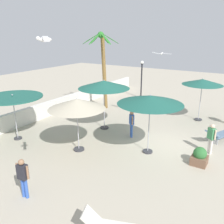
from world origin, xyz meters
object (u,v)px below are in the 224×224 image
Objects in this scene: patio_umbrella_4 at (104,85)px; planter at (200,157)px; patio_umbrella_0 at (13,98)px; patio_umbrella_1 at (77,104)px; palm_tree_0 at (103,63)px; guest_1 at (23,175)px; seagull_0 at (44,39)px; patio_umbrella_2 at (203,82)px; seagull_1 at (162,54)px; lamp_post_1 at (142,78)px; patio_umbrella_3 at (150,100)px; guest_0 at (211,136)px; guest_3 at (132,122)px; lounge_chair_1 at (219,135)px.

planter is (-1.36, -6.13, -2.43)m from patio_umbrella_4.
patio_umbrella_1 reaches higher than patio_umbrella_0.
guest_1 is (-10.55, -3.61, -2.69)m from palm_tree_0.
seagull_0 is (-3.35, -6.41, 3.20)m from patio_umbrella_0.
patio_umbrella_2 is at bearing -16.21° from guest_1.
seagull_0 is at bearing -117.55° from patio_umbrella_0.
patio_umbrella_0 is at bearing 140.18° from patio_umbrella_4.
seagull_1 reaches higher than guest_1.
lamp_post_1 is at bearing 9.00° from patio_umbrella_4.
seagull_1 is (9.47, 0.43, -0.99)m from seagull_0.
patio_umbrella_4 reaches higher than patio_umbrella_2.
patio_umbrella_1 is at bearing 117.93° from patio_umbrella_3.
palm_tree_0 is at bearing 167.06° from lamp_post_1.
guest_1 is (-3.17, -4.57, -1.46)m from patio_umbrella_0.
guest_0 is at bearing -120.73° from seagull_1.
seagull_1 is (-1.25, -5.03, 0.97)m from palm_tree_0.
palm_tree_0 is at bearing 50.00° from guest_3.
guest_3 reaches higher than guest_0.
seagull_0 reaches higher than lamp_post_1.
guest_0 is at bearing -86.08° from guest_3.
seagull_1 is at bearing 59.27° from guest_0.
seagull_0 reaches higher than patio_umbrella_2.
palm_tree_0 is 9.53m from lounge_chair_1.
patio_umbrella_4 is at bearing 77.45° from planter.
patio_umbrella_0 is at bearing 55.19° from guest_1.
lamp_post_1 is 1.78× the size of lounge_chair_1.
patio_umbrella_4 reaches higher than guest_1.
palm_tree_0 reaches higher than patio_umbrella_2.
patio_umbrella_1 is 1.81× the size of guest_1.
patio_umbrella_2 is at bearing -27.93° from guest_3.
patio_umbrella_4 reaches higher than guest_0.
guest_0 is at bearing -136.69° from lamp_post_1.
patio_umbrella_1 reaches higher than lounge_chair_1.
palm_tree_0 reaches higher than patio_umbrella_0.
patio_umbrella_4 is 4.23m from palm_tree_0.
patio_umbrella_2 is 0.50× the size of palm_tree_0.
guest_0 is at bearing -111.49° from palm_tree_0.
planter reaches higher than lounge_chair_1.
patio_umbrella_4 reaches higher than guest_3.
patio_umbrella_3 is 6.36m from guest_1.
guest_1 is at bearing 163.79° from patio_umbrella_2.
seagull_0 is 0.68× the size of seagull_1.
patio_umbrella_4 is 3.94× the size of seagull_0.
patio_umbrella_4 is at bearing 134.96° from patio_umbrella_2.
lamp_post_1 reaches higher than lounge_chair_1.
lounge_chair_1 is 1.78m from guest_0.
lounge_chair_1 is 1.23× the size of guest_0.
guest_1 is 7.56m from planter.
lamp_post_1 is at bearing -9.54° from patio_umbrella_0.
seagull_1 is 1.36× the size of planter.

